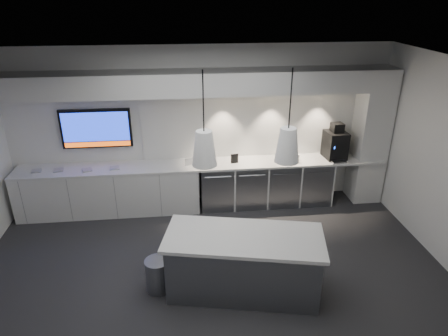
{
  "coord_description": "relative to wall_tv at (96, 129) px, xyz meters",
  "views": [
    {
      "loc": [
        -0.35,
        -4.62,
        3.85
      ],
      "look_at": [
        0.28,
        1.1,
        1.27
      ],
      "focal_mm": 32.0,
      "sensor_mm": 36.0,
      "label": 1
    }
  ],
  "objects": [
    {
      "name": "floor",
      "position": [
        1.9,
        -2.45,
        -1.56
      ],
      "size": [
        7.0,
        7.0,
        0.0
      ],
      "primitive_type": "plane",
      "color": "#28282A",
      "rests_on": "ground"
    },
    {
      "name": "ceiling",
      "position": [
        1.9,
        -2.45,
        1.44
      ],
      "size": [
        7.0,
        7.0,
        0.0
      ],
      "primitive_type": "plane",
      "rotation": [
        3.14,
        0.0,
        0.0
      ],
      "color": "black",
      "rests_on": "wall_back"
    },
    {
      "name": "wall_back",
      "position": [
        1.9,
        0.05,
        -0.06
      ],
      "size": [
        7.0,
        0.0,
        7.0
      ],
      "primitive_type": "plane",
      "rotation": [
        1.57,
        0.0,
        0.0
      ],
      "color": "white",
      "rests_on": "floor"
    },
    {
      "name": "back_counter",
      "position": [
        1.9,
        -0.27,
        -0.68
      ],
      "size": [
        6.8,
        0.65,
        0.04
      ],
      "primitive_type": "cube",
      "color": "silver",
      "rests_on": "left_base_cabinets"
    },
    {
      "name": "left_base_cabinets",
      "position": [
        0.15,
        -0.27,
        -1.13
      ],
      "size": [
        3.3,
        0.63,
        0.86
      ],
      "primitive_type": "cube",
      "color": "silver",
      "rests_on": "floor"
    },
    {
      "name": "fridge_unit_a",
      "position": [
        2.15,
        -0.27,
        -1.13
      ],
      "size": [
        0.6,
        0.61,
        0.85
      ],
      "primitive_type": "cube",
      "color": "gray",
      "rests_on": "floor"
    },
    {
      "name": "fridge_unit_b",
      "position": [
        2.78,
        -0.27,
        -1.13
      ],
      "size": [
        0.6,
        0.61,
        0.85
      ],
      "primitive_type": "cube",
      "color": "gray",
      "rests_on": "floor"
    },
    {
      "name": "fridge_unit_c",
      "position": [
        3.41,
        -0.27,
        -1.13
      ],
      "size": [
        0.6,
        0.61,
        0.85
      ],
      "primitive_type": "cube",
      "color": "gray",
      "rests_on": "floor"
    },
    {
      "name": "fridge_unit_d",
      "position": [
        4.04,
        -0.27,
        -1.13
      ],
      "size": [
        0.6,
        0.61,
        0.85
      ],
      "primitive_type": "cube",
      "color": "gray",
      "rests_on": "floor"
    },
    {
      "name": "backsplash",
      "position": [
        3.1,
        0.03,
        -0.01
      ],
      "size": [
        4.6,
        0.03,
        1.3
      ],
      "primitive_type": "cube",
      "color": "silver",
      "rests_on": "wall_back"
    },
    {
      "name": "soffit",
      "position": [
        1.9,
        -0.25,
        0.84
      ],
      "size": [
        6.9,
        0.6,
        0.4
      ],
      "primitive_type": "cube",
      "color": "silver",
      "rests_on": "wall_back"
    },
    {
      "name": "column",
      "position": [
        5.1,
        -0.25,
        -0.26
      ],
      "size": [
        0.55,
        0.55,
        2.6
      ],
      "primitive_type": "cube",
      "color": "silver",
      "rests_on": "floor"
    },
    {
      "name": "wall_tv",
      "position": [
        0.0,
        0.0,
        0.0
      ],
      "size": [
        1.25,
        0.07,
        0.72
      ],
      "color": "black",
      "rests_on": "wall_back"
    },
    {
      "name": "island",
      "position": [
        2.29,
        -2.71,
        -1.11
      ],
      "size": [
        2.24,
        1.32,
        0.89
      ],
      "rotation": [
        0.0,
        0.0,
        -0.21
      ],
      "color": "gray",
      "rests_on": "floor"
    },
    {
      "name": "bin",
      "position": [
        1.12,
        -2.56,
        -1.32
      ],
      "size": [
        0.39,
        0.39,
        0.48
      ],
      "primitive_type": "cylinder",
      "rotation": [
        0.0,
        0.0,
        -0.15
      ],
      "color": "gray",
      "rests_on": "floor"
    },
    {
      "name": "coffee_machine",
      "position": [
        4.42,
        -0.25,
        -0.38
      ],
      "size": [
        0.41,
        0.57,
        0.68
      ],
      "rotation": [
        0.0,
        0.0,
        0.09
      ],
      "color": "black",
      "rests_on": "back_counter"
    },
    {
      "name": "sign_black",
      "position": [
        2.48,
        -0.31,
        -0.57
      ],
      "size": [
        0.14,
        0.04,
        0.18
      ],
      "primitive_type": "cube",
      "rotation": [
        0.0,
        0.0,
        0.15
      ],
      "color": "black",
      "rests_on": "back_counter"
    },
    {
      "name": "sign_white",
      "position": [
        1.65,
        -0.32,
        -0.59
      ],
      "size": [
        0.18,
        0.07,
        0.14
      ],
      "primitive_type": "cube",
      "rotation": [
        0.0,
        0.0,
        0.27
      ],
      "color": "silver",
      "rests_on": "back_counter"
    },
    {
      "name": "cup_cluster",
      "position": [
        3.54,
        -0.36,
        -0.58
      ],
      "size": [
        0.3,
        0.19,
        0.16
      ],
      "primitive_type": null,
      "color": "white",
      "rests_on": "back_counter"
    },
    {
      "name": "tray_a",
      "position": [
        -1.06,
        -0.31,
        -0.65
      ],
      "size": [
        0.19,
        0.19,
        0.02
      ],
      "primitive_type": "cube",
      "rotation": [
        0.0,
        0.0,
        0.17
      ],
      "color": "#A5A5A5",
      "rests_on": "back_counter"
    },
    {
      "name": "tray_b",
      "position": [
        -0.68,
        -0.32,
        -0.65
      ],
      "size": [
        0.19,
        0.19,
        0.02
      ],
      "primitive_type": "cube",
      "rotation": [
        0.0,
        0.0,
        0.2
      ],
      "color": "#A5A5A5",
      "rests_on": "back_counter"
    },
    {
      "name": "tray_c",
      "position": [
        -0.18,
        -0.37,
        -0.65
      ],
      "size": [
        0.2,
        0.2,
        0.02
      ],
      "primitive_type": "cube",
      "rotation": [
        0.0,
        0.0,
        0.34
      ],
      "color": "#A5A5A5",
      "rests_on": "back_counter"
    },
    {
      "name": "tray_d",
      "position": [
        0.3,
        -0.34,
        -0.65
      ],
      "size": [
        0.19,
        0.19,
        0.02
      ],
      "primitive_type": "cube",
      "rotation": [
        0.0,
        0.0,
        0.2
      ],
      "color": "#A5A5A5",
      "rests_on": "back_counter"
    },
    {
      "name": "pendant_left",
      "position": [
        1.79,
        -2.71,
        0.59
      ],
      "size": [
        0.3,
        0.3,
        1.13
      ],
      "color": "silver",
      "rests_on": "ceiling"
    },
    {
      "name": "pendant_right",
      "position": [
        2.79,
        -2.71,
        0.59
      ],
      "size": [
        0.3,
        0.3,
        1.13
      ],
      "color": "silver",
      "rests_on": "ceiling"
    }
  ]
}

